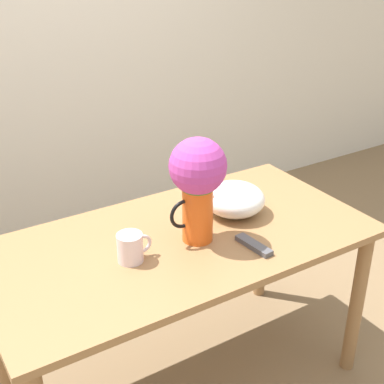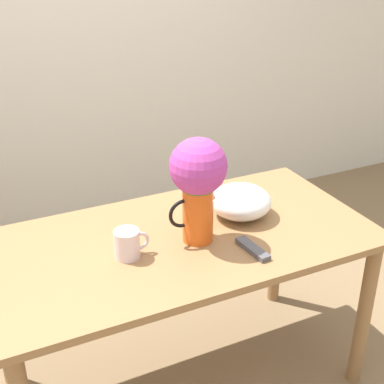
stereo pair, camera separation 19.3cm
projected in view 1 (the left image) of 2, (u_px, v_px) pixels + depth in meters
name	position (u px, v px, depth m)	size (l,w,h in m)	color
wall_back	(31.00, 31.00, 2.94)	(8.00, 0.05, 2.60)	silver
table	(181.00, 259.00, 2.09)	(1.49, 0.77, 0.74)	olive
flower_vase	(198.00, 178.00, 1.92)	(0.22, 0.21, 0.41)	#E05619
coffee_mug	(131.00, 247.00, 1.88)	(0.13, 0.09, 0.11)	silver
white_bowl	(234.00, 199.00, 2.20)	(0.25, 0.25, 0.13)	white
remote_control	(254.00, 245.00, 1.98)	(0.06, 0.17, 0.02)	#4C4C51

